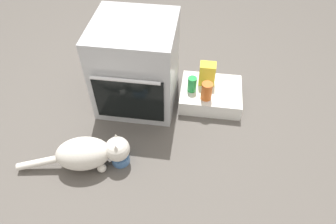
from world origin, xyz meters
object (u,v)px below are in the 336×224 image
object	(u,v)px
pantry_cabinet	(211,95)
sauce_jar	(207,91)
food_bowl	(120,158)
snack_bag	(207,74)
soda_can	(192,84)
cat	(90,153)
oven	(136,65)

from	to	relation	value
pantry_cabinet	sauce_jar	xyz separation A→B (m)	(-0.04, -0.11, 0.13)
pantry_cabinet	food_bowl	size ratio (longest dim) A/B	3.87
snack_bag	soda_can	distance (m)	0.15
pantry_cabinet	sauce_jar	distance (m)	0.17
cat	soda_can	xyz separation A→B (m)	(0.59, 0.66, 0.06)
pantry_cabinet	cat	distance (m)	1.02
cat	oven	bearing A→B (deg)	60.52
sauce_jar	snack_bag	bearing A→B (deg)	92.03
food_bowl	snack_bag	size ratio (longest dim) A/B	0.67
food_bowl	sauce_jar	world-z (taller)	sauce_jar
snack_bag	soda_can	bearing A→B (deg)	-136.32
oven	snack_bag	xyz separation A→B (m)	(0.52, 0.11, -0.12)
oven	snack_bag	bearing A→B (deg)	12.05
sauce_jar	soda_can	distance (m)	0.13
oven	pantry_cabinet	size ratio (longest dim) A/B	1.43
pantry_cabinet	food_bowl	bearing A→B (deg)	-130.76
food_bowl	sauce_jar	xyz separation A→B (m)	(0.53, 0.55, 0.16)
cat	snack_bag	world-z (taller)	snack_bag
oven	food_bowl	xyz separation A→B (m)	(-0.00, -0.61, -0.30)
food_bowl	soda_can	xyz separation A→B (m)	(0.41, 0.62, 0.15)
pantry_cabinet	food_bowl	world-z (taller)	pantry_cabinet
pantry_cabinet	oven	bearing A→B (deg)	-175.43
food_bowl	soda_can	distance (m)	0.76
oven	sauce_jar	distance (m)	0.54
food_bowl	sauce_jar	distance (m)	0.78
food_bowl	cat	size ratio (longest dim) A/B	0.17
pantry_cabinet	soda_can	distance (m)	0.20
cat	sauce_jar	bearing A→B (deg)	26.11
food_bowl	oven	bearing A→B (deg)	89.73
pantry_cabinet	snack_bag	bearing A→B (deg)	124.00
cat	soda_can	distance (m)	0.89
pantry_cabinet	snack_bag	world-z (taller)	snack_bag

